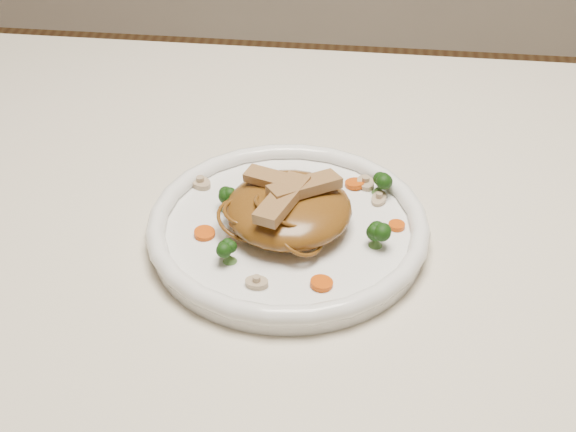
# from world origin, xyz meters

# --- Properties ---
(table) EXTENTS (1.20, 0.80, 0.75)m
(table) POSITION_xyz_m (0.00, 0.00, 0.65)
(table) COLOR beige
(table) RESTS_ON ground
(plate) EXTENTS (0.29, 0.29, 0.02)m
(plate) POSITION_xyz_m (-0.08, -0.05, 0.76)
(plate) COLOR white
(plate) RESTS_ON table
(noodle_mound) EXTENTS (0.16, 0.16, 0.04)m
(noodle_mound) POSITION_xyz_m (-0.08, -0.04, 0.79)
(noodle_mound) COLOR brown
(noodle_mound) RESTS_ON plate
(chicken_a) EXTENTS (0.08, 0.06, 0.01)m
(chicken_a) POSITION_xyz_m (-0.06, -0.04, 0.81)
(chicken_a) COLOR #AB8051
(chicken_a) RESTS_ON noodle_mound
(chicken_b) EXTENTS (0.07, 0.04, 0.01)m
(chicken_b) POSITION_xyz_m (-0.09, -0.03, 0.81)
(chicken_b) COLOR #AB8051
(chicken_b) RESTS_ON noodle_mound
(chicken_c) EXTENTS (0.05, 0.08, 0.01)m
(chicken_c) POSITION_xyz_m (-0.08, -0.06, 0.81)
(chicken_c) COLOR #AB8051
(chicken_c) RESTS_ON noodle_mound
(broccoli_0) EXTENTS (0.03, 0.03, 0.03)m
(broccoli_0) POSITION_xyz_m (0.01, 0.03, 0.78)
(broccoli_0) COLOR #183B0C
(broccoli_0) RESTS_ON plate
(broccoli_1) EXTENTS (0.03, 0.03, 0.03)m
(broccoli_1) POSITION_xyz_m (-0.14, -0.02, 0.78)
(broccoli_1) COLOR #183B0C
(broccoli_1) RESTS_ON plate
(broccoli_2) EXTENTS (0.03, 0.03, 0.03)m
(broccoli_2) POSITION_xyz_m (-0.13, -0.11, 0.78)
(broccoli_2) COLOR #183B0C
(broccoli_2) RESTS_ON plate
(broccoli_3) EXTENTS (0.03, 0.03, 0.03)m
(broccoli_3) POSITION_xyz_m (0.01, -0.06, 0.78)
(broccoli_3) COLOR #183B0C
(broccoli_3) RESTS_ON plate
(carrot_0) EXTENTS (0.02, 0.02, 0.00)m
(carrot_0) POSITION_xyz_m (-0.01, 0.04, 0.77)
(carrot_0) COLOR #B74306
(carrot_0) RESTS_ON plate
(carrot_1) EXTENTS (0.02, 0.02, 0.00)m
(carrot_1) POSITION_xyz_m (-0.16, -0.07, 0.77)
(carrot_1) COLOR #B74306
(carrot_1) RESTS_ON plate
(carrot_2) EXTENTS (0.02, 0.02, 0.00)m
(carrot_2) POSITION_xyz_m (0.04, -0.03, 0.77)
(carrot_2) COLOR #B74306
(carrot_2) RESTS_ON plate
(carrot_3) EXTENTS (0.03, 0.03, 0.00)m
(carrot_3) POSITION_xyz_m (-0.11, 0.04, 0.77)
(carrot_3) COLOR #B74306
(carrot_3) RESTS_ON plate
(carrot_4) EXTENTS (0.03, 0.03, 0.00)m
(carrot_4) POSITION_xyz_m (-0.03, -0.13, 0.77)
(carrot_4) COLOR #B74306
(carrot_4) RESTS_ON plate
(mushroom_0) EXTENTS (0.02, 0.02, 0.01)m
(mushroom_0) POSITION_xyz_m (-0.09, -0.14, 0.77)
(mushroom_0) COLOR #C6B794
(mushroom_0) RESTS_ON plate
(mushroom_1) EXTENTS (0.03, 0.03, 0.01)m
(mushroom_1) POSITION_xyz_m (0.02, 0.01, 0.77)
(mushroom_1) COLOR #C6B794
(mushroom_1) RESTS_ON plate
(mushroom_2) EXTENTS (0.04, 0.04, 0.01)m
(mushroom_2) POSITION_xyz_m (-0.18, 0.02, 0.77)
(mushroom_2) COLOR #C6B794
(mushroom_2) RESTS_ON plate
(mushroom_3) EXTENTS (0.03, 0.03, 0.01)m
(mushroom_3) POSITION_xyz_m (0.00, 0.04, 0.77)
(mushroom_3) COLOR #C6B794
(mushroom_3) RESTS_ON plate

